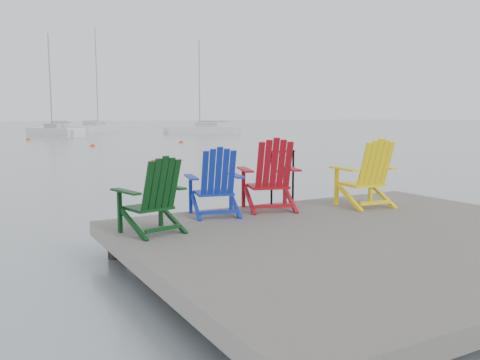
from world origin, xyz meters
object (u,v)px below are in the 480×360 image
chair_blue (216,182)px  buoy_d (28,140)px  sailboat_far (203,131)px  buoy_a (153,164)px  chair_red (270,175)px  buoy_b (93,146)px  buoy_c (181,143)px  chair_yellow (367,173)px  sailboat_mid (97,129)px  handrail (283,171)px  chair_green (153,195)px  sailboat_near (55,133)px

chair_blue → buoy_d: size_ratio=2.67×
sailboat_far → buoy_a: sailboat_far is taller
chair_red → buoy_b: size_ratio=3.43×
chair_blue → sailboat_far: sailboat_far is taller
chair_blue → buoy_c: size_ratio=3.09×
chair_yellow → buoy_b: size_ratio=3.36×
sailboat_mid → handrail: bearing=-62.6°
chair_blue → buoy_a: size_ratio=2.70×
buoy_d → sailboat_mid: bearing=62.5°
chair_green → chair_red: 2.23m
chair_red → buoy_a: size_ratio=2.99×
chair_yellow → sailboat_mid: bearing=87.4°
buoy_a → handrail: bearing=-99.8°
chair_green → chair_blue: chair_blue is taller
chair_blue → buoy_c: chair_blue is taller
chair_yellow → buoy_d: chair_yellow is taller
sailboat_mid → buoy_d: (-10.29, -19.76, -0.35)m
chair_yellow → sailboat_near: bearing=93.6°
chair_green → chair_blue: bearing=15.7°
chair_green → sailboat_near: bearing=70.1°
chair_green → sailboat_near: 46.35m
sailboat_far → buoy_a: 35.20m
chair_blue → buoy_a: 13.74m
sailboat_far → sailboat_near: bearing=122.4°
handrail → sailboat_near: bearing=85.5°
chair_red → sailboat_mid: 58.87m
chair_red → buoy_c: 29.87m
chair_green → buoy_c: (12.31, 28.68, -0.99)m
chair_red → chair_yellow: chair_red is taller
buoy_d → sailboat_near: bearing=65.8°
chair_red → sailboat_far: bearing=83.5°
chair_green → chair_yellow: (3.68, 0.10, 0.06)m
handrail → buoy_a: size_ratio=2.40×
sailboat_near → sailboat_far: size_ratio=0.97×
sailboat_far → buoy_b: size_ratio=31.88×
buoy_b → chair_yellow: bearing=-94.0°
chair_yellow → buoy_c: size_ratio=3.34×
sailboat_far → buoy_d: size_ratio=27.47×
handrail → chair_yellow: size_ratio=0.82×
sailboat_near → buoy_a: bearing=-115.4°
buoy_a → buoy_c: buoy_a is taller
buoy_a → sailboat_mid: bearing=79.3°
chair_yellow → chair_red: bearing=168.5°
chair_red → sailboat_far: (19.52, 44.16, -0.71)m
chair_red → buoy_b: (3.45, 26.81, -1.07)m
chair_yellow → sailboat_far: 48.15m
chair_green → buoy_c: bearing=54.6°
buoy_c → buoy_d: (-9.31, 9.97, 0.00)m
chair_blue → sailboat_mid: sailboat_mid is taller
chair_red → sailboat_far: sailboat_far is taller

